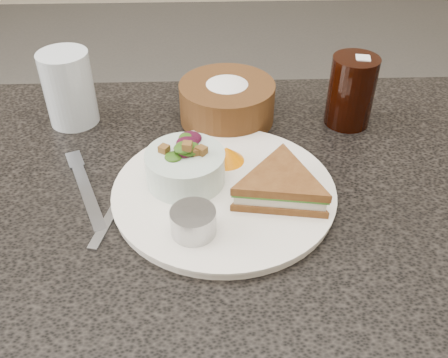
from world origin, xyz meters
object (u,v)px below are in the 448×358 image
(dinner_plate, at_px, (224,192))
(cola_glass, at_px, (352,88))
(dressing_ramekin, at_px, (193,222))
(bread_basket, at_px, (227,96))
(water_glass, at_px, (69,88))
(dining_table, at_px, (224,349))
(sandwich, at_px, (281,186))
(salad_bowl, at_px, (185,162))

(dinner_plate, height_order, cola_glass, cola_glass)
(dressing_ramekin, relative_size, bread_basket, 0.36)
(dinner_plate, xyz_separation_m, water_glass, (-0.25, 0.21, 0.06))
(dinner_plate, height_order, water_glass, water_glass)
(dining_table, distance_m, water_glass, 0.55)
(dinner_plate, distance_m, sandwich, 0.08)
(cola_glass, bearing_deg, dinner_plate, -138.99)
(sandwich, height_order, water_glass, water_glass)
(cola_glass, bearing_deg, sandwich, -123.87)
(bread_basket, distance_m, cola_glass, 0.21)
(dining_table, relative_size, dressing_ramekin, 17.44)
(dining_table, relative_size, dinner_plate, 3.26)
(dining_table, height_order, dressing_ramekin, dressing_ramekin)
(dinner_plate, distance_m, dressing_ramekin, 0.10)
(sandwich, relative_size, dressing_ramekin, 2.58)
(dining_table, height_order, sandwich, sandwich)
(sandwich, distance_m, dressing_ramekin, 0.13)
(dinner_plate, relative_size, salad_bowl, 2.77)
(sandwich, xyz_separation_m, salad_bowl, (-0.13, 0.04, 0.01))
(dinner_plate, distance_m, water_glass, 0.33)
(bread_basket, bearing_deg, cola_glass, -4.90)
(bread_basket, bearing_deg, sandwich, -74.57)
(dining_table, bearing_deg, cola_glass, 41.41)
(dinner_plate, height_order, dressing_ramekin, dressing_ramekin)
(dressing_ramekin, height_order, water_glass, water_glass)
(salad_bowl, bearing_deg, cola_glass, 32.01)
(cola_glass, bearing_deg, dressing_ramekin, -133.32)
(sandwich, xyz_separation_m, cola_glass, (0.14, 0.21, 0.03))
(salad_bowl, xyz_separation_m, water_glass, (-0.20, 0.19, 0.02))
(salad_bowl, relative_size, cola_glass, 0.85)
(bread_basket, distance_m, water_glass, 0.26)
(dinner_plate, relative_size, water_glass, 2.48)
(sandwich, height_order, bread_basket, bread_basket)
(salad_bowl, bearing_deg, bread_basket, 70.59)
(dining_table, height_order, bread_basket, bread_basket)
(cola_glass, bearing_deg, bread_basket, 175.10)
(sandwich, height_order, cola_glass, cola_glass)
(bread_basket, relative_size, cola_glass, 1.23)
(dressing_ramekin, distance_m, bread_basket, 0.30)
(dining_table, xyz_separation_m, dinner_plate, (-0.00, 0.00, 0.38))
(salad_bowl, relative_size, dressing_ramekin, 1.93)
(dinner_plate, relative_size, bread_basket, 1.91)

